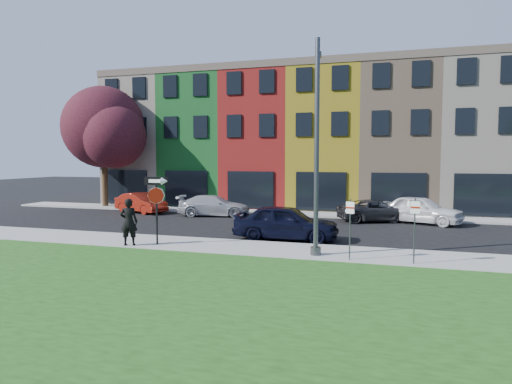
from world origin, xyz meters
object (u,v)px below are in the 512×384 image
(stop_sign, at_px, (156,197))
(man, at_px, (129,222))
(sedan_near, at_px, (286,222))
(street_lamp, at_px, (317,147))

(stop_sign, height_order, man, stop_sign)
(man, bearing_deg, sedan_near, -165.84)
(sedan_near, bearing_deg, street_lamp, -150.36)
(street_lamp, bearing_deg, stop_sign, 172.77)
(stop_sign, xyz_separation_m, sedan_near, (4.78, 3.30, -1.34))
(sedan_near, relative_size, street_lamp, 0.60)
(man, distance_m, sedan_near, 6.93)
(man, relative_size, sedan_near, 0.41)
(stop_sign, bearing_deg, man, -158.91)
(man, xyz_separation_m, street_lamp, (7.73, 0.63, 3.05))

